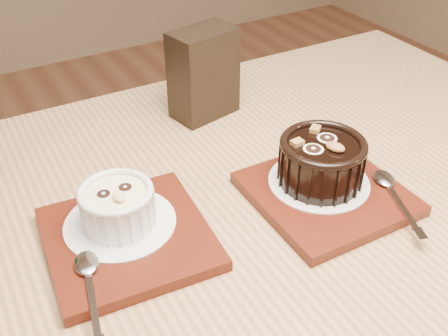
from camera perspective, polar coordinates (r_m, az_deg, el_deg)
The scene contains 10 objects.
table at distance 0.69m, azimuth 0.89°, elevation -12.01°, with size 1.21×0.82×0.75m.
tray_left at distance 0.62m, azimuth -10.40°, elevation -7.53°, with size 0.18×0.18×0.01m, color #531A0D.
doily_left at distance 0.62m, azimuth -11.23°, elevation -5.87°, with size 0.13×0.13×0.00m, color white.
ramekin_white at distance 0.61m, azimuth -11.52°, elevation -3.93°, with size 0.09×0.09×0.05m.
spoon_left at distance 0.56m, azimuth -14.36°, elevation -12.44°, with size 0.03×0.13×0.01m, color silver, non-canonical shape.
tray_right at distance 0.68m, azimuth 11.06°, elevation -2.76°, with size 0.18×0.18×0.01m, color #531A0D.
doily_right at distance 0.69m, azimuth 10.27°, elevation -1.45°, with size 0.13×0.13×0.00m, color white.
ramekin_dark at distance 0.67m, azimuth 10.58°, elevation 0.91°, with size 0.11×0.11×0.06m.
spoon_right at distance 0.68m, azimuth 18.11°, elevation -2.78°, with size 0.03×0.13×0.01m, color silver, non-canonical shape.
condiment_stand at distance 0.82m, azimuth -2.24°, elevation 10.22°, with size 0.10×0.06×0.14m, color black.
Camera 1 is at (-0.42, -0.20, 1.17)m, focal length 42.00 mm.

